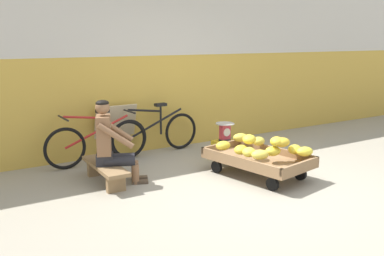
# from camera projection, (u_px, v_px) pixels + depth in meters

# --- Properties ---
(ground_plane) EXTENTS (80.00, 80.00, 0.00)m
(ground_plane) POSITION_uv_depth(u_px,v_px,m) (259.00, 191.00, 5.47)
(ground_plane) COLOR gray
(back_wall) EXTENTS (16.00, 0.30, 3.23)m
(back_wall) POSITION_uv_depth(u_px,v_px,m) (160.00, 56.00, 7.43)
(back_wall) COLOR gold
(back_wall) RESTS_ON ground
(banana_cart) EXTENTS (1.10, 1.57, 0.36)m
(banana_cart) POSITION_uv_depth(u_px,v_px,m) (258.00, 160.00, 6.02)
(banana_cart) COLOR #8E6B47
(banana_cart) RESTS_ON ground
(banana_pile) EXTENTS (1.03, 1.34, 0.26)m
(banana_pile) POSITION_uv_depth(u_px,v_px,m) (261.00, 146.00, 5.92)
(banana_pile) COLOR gold
(banana_pile) RESTS_ON banana_cart
(low_bench) EXTENTS (0.31, 1.10, 0.27)m
(low_bench) POSITION_uv_depth(u_px,v_px,m) (105.00, 169.00, 5.74)
(low_bench) COLOR olive
(low_bench) RESTS_ON ground
(vendor_seated) EXTENTS (0.74, 0.62, 1.14)m
(vendor_seated) POSITION_uv_depth(u_px,v_px,m) (111.00, 142.00, 5.68)
(vendor_seated) COLOR brown
(vendor_seated) RESTS_ON ground
(plastic_crate) EXTENTS (0.36, 0.28, 0.30)m
(plastic_crate) POSITION_uv_depth(u_px,v_px,m) (225.00, 150.00, 6.92)
(plastic_crate) COLOR gold
(plastic_crate) RESTS_ON ground
(weighing_scale) EXTENTS (0.30, 0.30, 0.29)m
(weighing_scale) POSITION_uv_depth(u_px,v_px,m) (225.00, 132.00, 6.86)
(weighing_scale) COLOR #28282D
(weighing_scale) RESTS_ON plastic_crate
(bicycle_near_left) EXTENTS (1.66, 0.48, 0.86)m
(bicycle_near_left) POSITION_uv_depth(u_px,v_px,m) (97.00, 142.00, 6.59)
(bicycle_near_left) COLOR black
(bicycle_near_left) RESTS_ON ground
(bicycle_far_left) EXTENTS (1.66, 0.48, 0.86)m
(bicycle_far_left) POSITION_uv_depth(u_px,v_px,m) (156.00, 133.00, 7.21)
(bicycle_far_left) COLOR black
(bicycle_far_left) RESTS_ON ground
(sign_board) EXTENTS (0.70, 0.28, 0.87)m
(sign_board) POSITION_uv_depth(u_px,v_px,m) (115.00, 130.00, 7.05)
(sign_board) COLOR #C6B289
(sign_board) RESTS_ON ground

